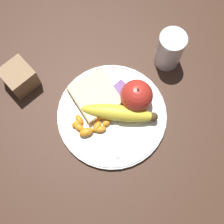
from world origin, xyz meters
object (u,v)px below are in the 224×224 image
juice_glass (169,50)px  condiment_caddy (19,78)px  apple (137,96)px  fork (116,116)px  plate (112,115)px  banana (119,113)px  jam_packet (122,91)px  bread_slice (97,95)px

juice_glass → condiment_caddy: (-0.20, -0.32, -0.02)m
apple → fork: (-0.00, -0.06, -0.04)m
plate → banana: size_ratio=1.65×
juice_glass → condiment_caddy: 0.38m
condiment_caddy → banana: bearing=27.1°
banana → condiment_caddy: condiment_caddy is taller
apple → jam_packet: size_ratio=1.97×
banana → bread_slice: banana is taller
jam_packet → condiment_caddy: condiment_caddy is taller
plate → jam_packet: (-0.03, 0.06, 0.01)m
banana → condiment_caddy: 0.27m
juice_glass → bread_slice: 0.21m
plate → apple: apple is taller
juice_glass → banana: 0.20m
apple → jam_packet: bearing=-166.5°
banana → fork: banana is taller
banana → juice_glass: bearing=99.1°
condiment_caddy → jam_packet: bearing=40.2°
juice_glass → apple: 0.15m
apple → jam_packet: apple is taller
plate → apple: 0.08m
jam_packet → banana: bearing=-48.5°
plate → apple: (0.01, 0.07, 0.04)m
plate → bread_slice: 0.06m
juice_glass → fork: (0.03, -0.21, -0.04)m
bread_slice → jam_packet: same height
plate → jam_packet: 0.06m
apple → banana: bearing=-90.1°
bread_slice → fork: bearing=0.3°
fork → jam_packet: 0.06m
apple → bread_slice: size_ratio=0.71×
jam_packet → condiment_caddy: (-0.20, -0.17, 0.01)m
apple → bread_slice: 0.10m
banana → jam_packet: size_ratio=3.68×
jam_packet → fork: bearing=-55.2°
fork → apple: bearing=-52.0°
condiment_caddy → fork: bearing=26.1°
plate → banana: 0.03m
juice_glass → bread_slice: juice_glass is taller
banana → fork: size_ratio=1.14×
apple → condiment_caddy: bearing=-143.4°
juice_glass → condiment_caddy: bearing=-122.5°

